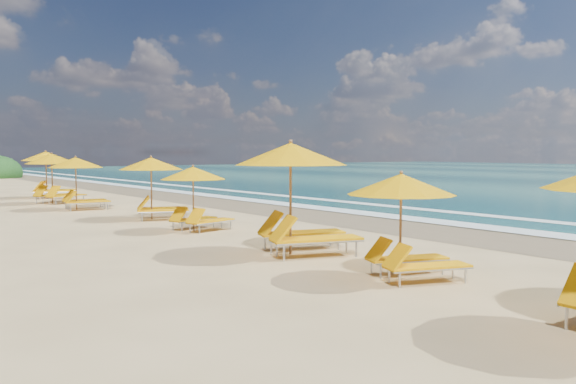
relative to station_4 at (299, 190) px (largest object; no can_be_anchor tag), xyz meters
name	(u,v)px	position (x,y,z in m)	size (l,w,h in m)	color
ground	(288,233)	(1.97, 2.89, -1.49)	(160.00, 160.00, 0.00)	#D3B47C
wet_sand	(381,222)	(5.97, 2.89, -1.48)	(4.00, 160.00, 0.01)	#8F7A55
surf_foam	(431,216)	(8.67, 2.89, -1.46)	(4.00, 160.00, 0.01)	white
station_3	(408,219)	(-0.11, -3.31, -0.35)	(2.64, 2.61, 2.03)	olive
station_4	(299,190)	(0.00, 0.00, 0.00)	(3.42, 3.37, 2.65)	olive
station_5	(197,194)	(0.10, 4.93, -0.37)	(2.42, 2.32, 1.99)	olive
station_6	(156,184)	(0.45, 8.43, -0.23)	(2.93, 2.91, 2.24)	olive
station_7	(80,179)	(-0.51, 13.51, -0.24)	(2.63, 2.50, 2.22)	olive
station_8	(55,175)	(-0.48, 17.02, -0.17)	(3.02, 2.97, 2.35)	olive
station_9	(50,171)	(0.28, 20.52, -0.10)	(3.26, 3.25, 2.47)	olive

